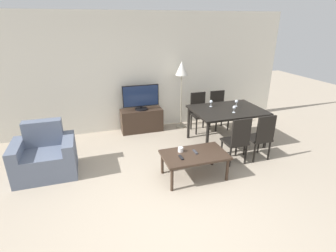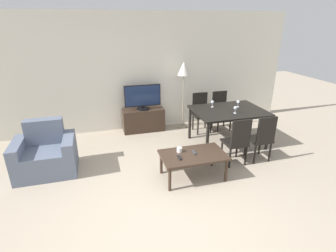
% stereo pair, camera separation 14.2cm
% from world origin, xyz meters
% --- Properties ---
extents(ground_plane, '(18.00, 18.00, 0.00)m').
position_xyz_m(ground_plane, '(0.00, 0.00, 0.00)').
color(ground_plane, tan).
extents(wall_back, '(7.99, 0.06, 2.70)m').
position_xyz_m(wall_back, '(0.00, 3.37, 1.35)').
color(wall_back, silver).
rests_on(wall_back, ground_plane).
extents(armchair, '(1.00, 0.75, 0.90)m').
position_xyz_m(armchair, '(-1.72, 1.74, 0.32)').
color(armchair, slate).
rests_on(armchair, ground_plane).
extents(tv_stand, '(0.98, 0.39, 0.54)m').
position_xyz_m(tv_stand, '(0.26, 3.11, 0.27)').
color(tv_stand, '#38281E').
rests_on(tv_stand, ground_plane).
extents(tv, '(0.85, 0.30, 0.58)m').
position_xyz_m(tv, '(0.26, 3.11, 0.84)').
color(tv, black).
rests_on(tv, tv_stand).
extents(coffee_table, '(1.08, 0.64, 0.44)m').
position_xyz_m(coffee_table, '(0.68, 0.86, 0.39)').
color(coffee_table, '#38281E').
rests_on(coffee_table, ground_plane).
extents(dining_table, '(1.46, 1.08, 0.77)m').
position_xyz_m(dining_table, '(1.84, 1.90, 0.70)').
color(dining_table, black).
rests_on(dining_table, ground_plane).
extents(dining_chair_near, '(0.40, 0.40, 0.92)m').
position_xyz_m(dining_chair_near, '(1.59, 1.05, 0.50)').
color(dining_chair_near, black).
rests_on(dining_chair_near, ground_plane).
extents(dining_chair_far, '(0.40, 0.40, 0.92)m').
position_xyz_m(dining_chair_far, '(2.10, 2.75, 0.50)').
color(dining_chair_far, black).
rests_on(dining_chair_far, ground_plane).
extents(dining_chair_near_right, '(0.40, 0.40, 0.92)m').
position_xyz_m(dining_chair_near_right, '(2.10, 1.05, 0.50)').
color(dining_chair_near_right, black).
rests_on(dining_chair_near_right, ground_plane).
extents(dining_chair_far_left, '(0.40, 0.40, 0.92)m').
position_xyz_m(dining_chair_far_left, '(1.59, 2.75, 0.50)').
color(dining_chair_far_left, black).
rests_on(dining_chair_far_left, ground_plane).
extents(floor_lamp, '(0.29, 0.29, 1.63)m').
position_xyz_m(floor_lamp, '(1.24, 3.05, 1.38)').
color(floor_lamp, gray).
rests_on(floor_lamp, ground_plane).
extents(remote_primary, '(0.04, 0.15, 0.02)m').
position_xyz_m(remote_primary, '(0.41, 0.80, 0.45)').
color(remote_primary, black).
rests_on(remote_primary, coffee_table).
extents(remote_secondary, '(0.04, 0.15, 0.02)m').
position_xyz_m(remote_secondary, '(0.71, 0.90, 0.45)').
color(remote_secondary, '#38383D').
rests_on(remote_secondary, coffee_table).
extents(cup_white_near, '(0.09, 0.09, 0.08)m').
position_xyz_m(cup_white_near, '(0.48, 1.00, 0.48)').
color(cup_white_near, white).
rests_on(cup_white_near, coffee_table).
extents(wine_glass_left, '(0.07, 0.07, 0.15)m').
position_xyz_m(wine_glass_left, '(1.86, 1.67, 0.87)').
color(wine_glass_left, silver).
rests_on(wine_glass_left, dining_table).
extents(wine_glass_center, '(0.07, 0.07, 0.15)m').
position_xyz_m(wine_glass_center, '(2.12, 2.02, 0.87)').
color(wine_glass_center, silver).
rests_on(wine_glass_center, dining_table).
extents(wine_glass_right, '(0.07, 0.07, 0.15)m').
position_xyz_m(wine_glass_right, '(1.59, 2.17, 0.87)').
color(wine_glass_right, silver).
rests_on(wine_glass_right, dining_table).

